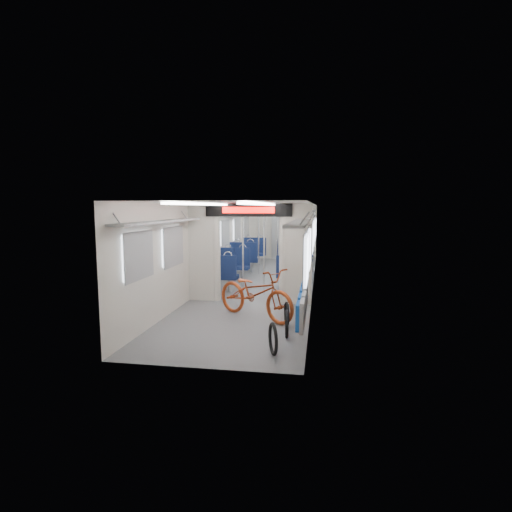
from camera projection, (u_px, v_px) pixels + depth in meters
The scene contains 14 objects.
carriage at pixel (260, 233), 10.96m from camera, with size 12.00×12.02×2.31m.
bicycle at pixel (255, 293), 7.95m from camera, with size 0.69×1.97×1.03m, color #9B3916.
flip_bench at pixel (303, 303), 6.83m from camera, with size 0.12×2.07×0.47m.
bike_hoop_a at pixel (273, 341), 5.98m from camera, with size 0.50×0.50×0.05m, color black.
bike_hoop_b at pixel (287, 325), 6.78m from camera, with size 0.49×0.49×0.05m, color black.
bike_hoop_c at pixel (287, 315), 7.44m from camera, with size 0.47×0.47×0.05m, color black.
seat_bay_near_left at pixel (228, 267), 11.26m from camera, with size 0.91×2.06×1.10m.
seat_bay_near_right at pixel (295, 267), 11.38m from camera, with size 0.88×1.94×1.06m.
seat_bay_far_left at pixel (249, 253), 14.59m from camera, with size 0.95×2.26×1.16m.
seat_bay_far_right at pixel (301, 254), 14.54m from camera, with size 0.88×1.91×1.05m.
stanchion_near_left at pixel (243, 249), 10.16m from camera, with size 0.05×0.05×2.30m, color silver.
stanchion_near_right at pixel (264, 250), 10.04m from camera, with size 0.04×0.04×2.30m, color silver.
stanchion_far_left at pixel (259, 240), 13.18m from camera, with size 0.04×0.04×2.30m, color silver.
stanchion_far_right at pixel (278, 240), 12.96m from camera, with size 0.04×0.04×2.30m, color silver.
Camera 1 is at (1.63, -11.09, 2.21)m, focal length 28.00 mm.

